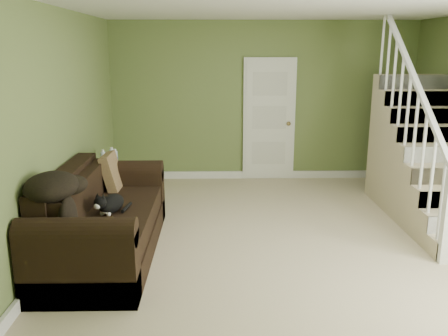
{
  "coord_description": "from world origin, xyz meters",
  "views": [
    {
      "loc": [
        -0.8,
        -5.1,
        2.16
      ],
      "look_at": [
        -0.7,
        0.23,
        0.81
      ],
      "focal_mm": 38.0,
      "sensor_mm": 36.0,
      "label": 1
    }
  ],
  "objects_px": {
    "side_table": "(112,186)",
    "banana": "(107,220)",
    "sofa": "(101,223)",
    "cat": "(111,204)"
  },
  "relations": [
    {
      "from": "side_table",
      "to": "sofa",
      "type": "bearing_deg",
      "value": -82.41
    },
    {
      "from": "banana",
      "to": "side_table",
      "type": "bearing_deg",
      "value": 64.08
    },
    {
      "from": "sofa",
      "to": "side_table",
      "type": "relative_size",
      "value": 2.76
    },
    {
      "from": "side_table",
      "to": "banana",
      "type": "xyz_separation_m",
      "value": [
        0.35,
        -1.88,
        0.21
      ]
    },
    {
      "from": "sofa",
      "to": "side_table",
      "type": "xyz_separation_m",
      "value": [
        -0.2,
        1.5,
        -0.03
      ]
    },
    {
      "from": "side_table",
      "to": "cat",
      "type": "xyz_separation_m",
      "value": [
        0.34,
        -1.6,
        0.28
      ]
    },
    {
      "from": "banana",
      "to": "cat",
      "type": "bearing_deg",
      "value": 56.57
    },
    {
      "from": "side_table",
      "to": "banana",
      "type": "distance_m",
      "value": 1.93
    },
    {
      "from": "cat",
      "to": "banana",
      "type": "xyz_separation_m",
      "value": [
        0.02,
        -0.28,
        -0.08
      ]
    },
    {
      "from": "sofa",
      "to": "cat",
      "type": "height_order",
      "value": "sofa"
    }
  ]
}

